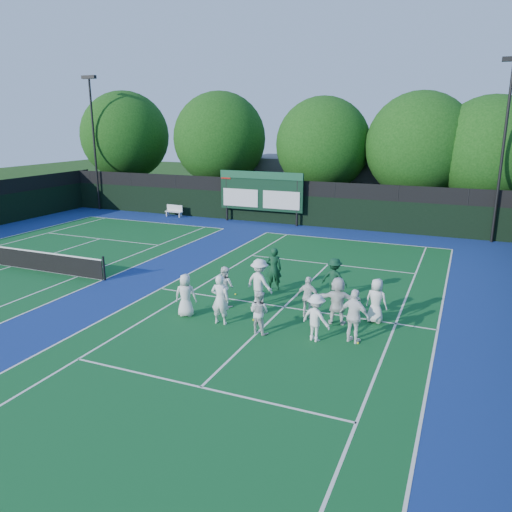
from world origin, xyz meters
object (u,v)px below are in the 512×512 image
at_px(scoreboard, 261,192).
at_px(tennis_net, 11,257).
at_px(bench, 174,210).
at_px(coach_left, 274,269).

bearing_deg(scoreboard, tennis_net, -115.60).
distance_m(tennis_net, bench, 14.36).
relative_size(bench, coach_left, 0.77).
relative_size(scoreboard, coach_left, 3.32).
bearing_deg(scoreboard, bench, -178.12).
bearing_deg(tennis_net, coach_left, 7.69).
distance_m(bench, coach_left, 17.92).
relative_size(scoreboard, tennis_net, 0.53).
xyz_separation_m(scoreboard, bench, (-6.80, -0.22, -1.72)).
bearing_deg(bench, tennis_net, -90.74).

